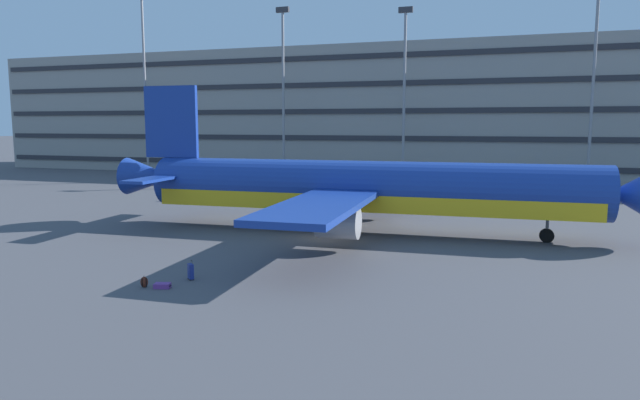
# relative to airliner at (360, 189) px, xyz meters

# --- Properties ---
(ground_plane) EXTENTS (600.00, 600.00, 0.00)m
(ground_plane) POSITION_rel_airliner_xyz_m (-1.52, -2.48, -3.09)
(ground_plane) COLOR #4C4C51
(terminal_structure) EXTENTS (143.75, 19.70, 18.75)m
(terminal_structure) POSITION_rel_airliner_xyz_m (-1.52, 50.11, 6.28)
(terminal_structure) COLOR gray
(terminal_structure) RESTS_ON ground_plane
(airliner) EXTENTS (37.03, 29.89, 10.39)m
(airliner) POSITION_rel_airliner_xyz_m (0.00, 0.00, 0.00)
(airliner) COLOR navy
(airliner) RESTS_ON ground_plane
(light_mast_far_left) EXTENTS (1.80, 0.50, 26.53)m
(light_mast_far_left) POSITION_rel_airliner_xyz_m (-42.45, 35.74, 11.92)
(light_mast_far_left) COLOR gray
(light_mast_far_left) RESTS_ON ground_plane
(light_mast_left) EXTENTS (1.80, 0.50, 23.22)m
(light_mast_left) POSITION_rel_airliner_xyz_m (-20.21, 35.74, 10.23)
(light_mast_left) COLOR gray
(light_mast_left) RESTS_ON ground_plane
(light_mast_center_left) EXTENTS (1.80, 0.50, 22.19)m
(light_mast_center_left) POSITION_rel_airliner_xyz_m (-3.49, 35.74, 9.70)
(light_mast_center_left) COLOR gray
(light_mast_center_left) RESTS_ON ground_plane
(light_mast_center_right) EXTENTS (1.80, 0.50, 26.24)m
(light_mast_center_right) POSITION_rel_airliner_xyz_m (18.54, 35.74, 11.77)
(light_mast_center_right) COLOR gray
(light_mast_center_right) RESTS_ON ground_plane
(suitcase_laid_flat) EXTENTS (0.43, 0.42, 0.95)m
(suitcase_laid_flat) POSITION_rel_airliner_xyz_m (-4.77, -14.47, -2.67)
(suitcase_laid_flat) COLOR navy
(suitcase_laid_flat) RESTS_ON ground_plane
(suitcase_navy) EXTENTS (0.82, 0.61, 0.23)m
(suitcase_navy) POSITION_rel_airliner_xyz_m (-5.25, -16.16, -2.98)
(suitcase_navy) COLOR #72388C
(suitcase_navy) RESTS_ON ground_plane
(backpack_small) EXTENTS (0.41, 0.38, 0.56)m
(backpack_small) POSITION_rel_airliner_xyz_m (-6.12, -16.32, -2.85)
(backpack_small) COLOR #592619
(backpack_small) RESTS_ON ground_plane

